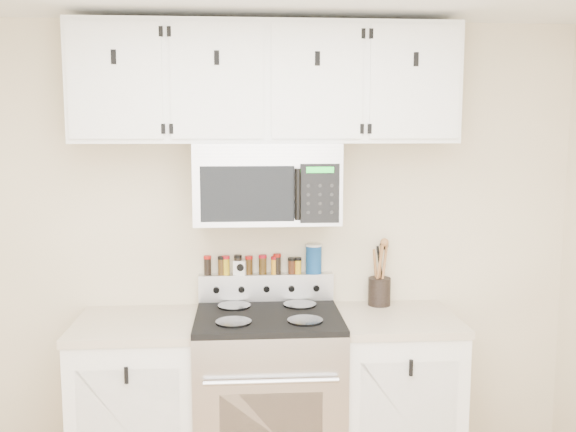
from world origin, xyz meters
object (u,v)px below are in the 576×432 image
object	(u,v)px
range	(269,398)
salt_canister	(314,259)
utensil_crock	(379,289)
microwave	(267,183)

from	to	relation	value
range	salt_canister	size ratio (longest dim) A/B	6.54
range	utensil_crock	distance (m)	0.86
range	utensil_crock	bearing A→B (deg)	19.91
range	salt_canister	xyz separation A→B (m)	(0.27, 0.28, 0.70)
range	salt_canister	bearing A→B (deg)	46.22
utensil_crock	salt_canister	xyz separation A→B (m)	(-0.37, 0.05, 0.17)
microwave	utensil_crock	distance (m)	0.90
utensil_crock	microwave	bearing A→B (deg)	-170.65
range	salt_canister	world-z (taller)	salt_canister
range	utensil_crock	size ratio (longest dim) A/B	2.98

